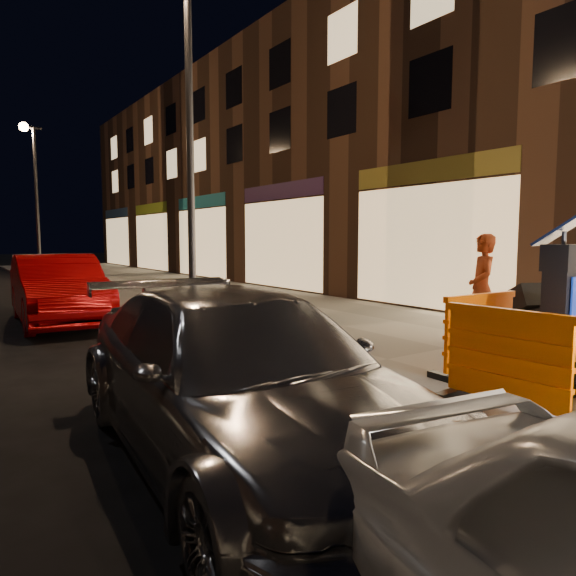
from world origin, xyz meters
TOP-DOWN VIEW (x-y plane):
  - ground_plane at (0.00, 0.00)m, footprint 120.00×120.00m
  - sidewalk at (3.00, 0.00)m, footprint 6.00×60.00m
  - kerb at (0.00, 0.00)m, footprint 0.30×60.00m
  - parking_kiosk at (2.10, -2.14)m, footprint 0.57×0.57m
  - barrier_back at (2.10, -1.19)m, footprint 1.28×0.56m
  - barrier_kerbside at (1.15, -2.14)m, footprint 0.59×1.29m
  - car_silver at (-1.28, -1.32)m, footprint 2.29×4.83m
  - car_red at (-1.17, 6.62)m, footprint 1.76×4.48m
  - man at (3.72, -0.08)m, footprint 0.72×0.74m
  - stroller at (3.92, -0.98)m, footprint 0.75×0.91m
  - street_lamp_mid at (0.25, 3.00)m, footprint 0.12×0.12m
  - street_lamp_far at (0.25, 18.00)m, footprint 0.12×0.12m

SIDE VIEW (x-z plane):
  - ground_plane at x=0.00m, z-range 0.00..0.00m
  - car_silver at x=-1.28m, z-range -0.68..0.68m
  - car_red at x=-1.17m, z-range -0.73..0.73m
  - sidewalk at x=3.00m, z-range 0.00..0.15m
  - kerb at x=0.00m, z-range 0.00..0.15m
  - stroller at x=3.92m, z-range 0.15..1.12m
  - barrier_back at x=2.10m, z-range 0.15..1.14m
  - barrier_kerbside at x=1.15m, z-range 0.15..1.14m
  - man at x=3.72m, z-range 0.15..1.87m
  - parking_kiosk at x=2.10m, z-range 0.15..1.92m
  - street_lamp_mid at x=0.25m, z-range 0.15..6.15m
  - street_lamp_far at x=0.25m, z-range 0.15..6.15m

